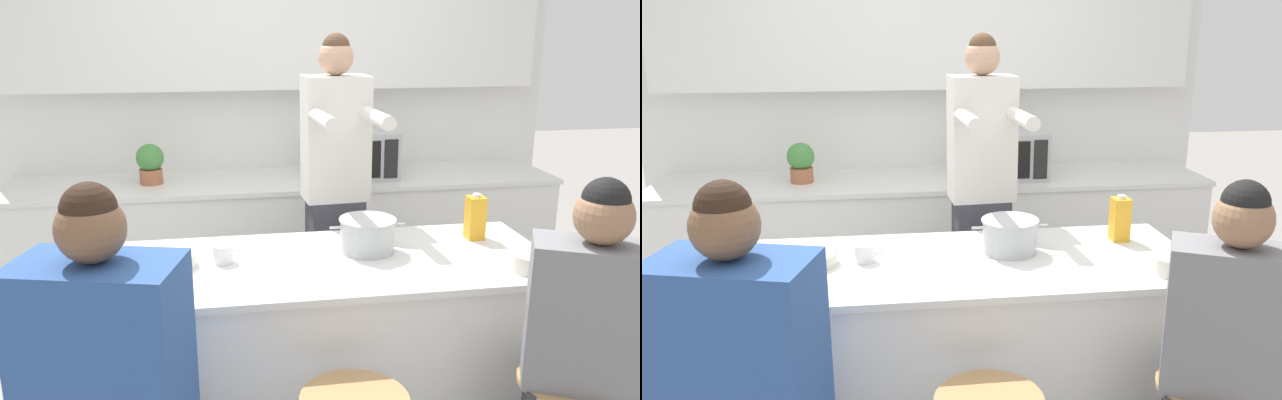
{
  "view_description": "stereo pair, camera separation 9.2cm",
  "coord_description": "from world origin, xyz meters",
  "views": [
    {
      "loc": [
        -0.43,
        -2.48,
        1.87
      ],
      "look_at": [
        0.0,
        0.08,
        1.14
      ],
      "focal_mm": 35.0,
      "sensor_mm": 36.0,
      "label": 1
    },
    {
      "loc": [
        -0.33,
        -2.49,
        1.87
      ],
      "look_at": [
        0.0,
        0.08,
        1.14
      ],
      "focal_mm": 35.0,
      "sensor_mm": 36.0,
      "label": 2
    }
  ],
  "objects": [
    {
      "name": "wall_back",
      "position": [
        0.0,
        1.84,
        1.54
      ],
      "size": [
        3.88,
        0.22,
        2.7
      ],
      "color": "silver",
      "rests_on": "ground_plane"
    },
    {
      "name": "mixing_bowl_steel",
      "position": [
        -0.66,
        0.04,
        0.92
      ],
      "size": [
        0.24,
        0.24,
        0.06
      ],
      "color": "silver",
      "rests_on": "kitchen_island"
    },
    {
      "name": "cooking_pot",
      "position": [
        0.22,
        0.08,
        0.97
      ],
      "size": [
        0.34,
        0.26,
        0.15
      ],
      "color": "#B7BABC",
      "rests_on": "kitchen_island"
    },
    {
      "name": "kitchen_island",
      "position": [
        0.0,
        0.0,
        0.45
      ],
      "size": [
        2.0,
        0.79,
        0.89
      ],
      "color": "black",
      "rests_on": "ground_plane"
    },
    {
      "name": "person_seated_near",
      "position": [
        0.82,
        -0.69,
        0.63
      ],
      "size": [
        0.48,
        0.41,
        1.39
      ],
      "rotation": [
        0.0,
        0.0,
        -0.45
      ],
      "color": "#333338",
      "rests_on": "ground_plane"
    },
    {
      "name": "person_cooking",
      "position": [
        0.18,
        0.67,
        0.92
      ],
      "size": [
        0.37,
        0.6,
        1.83
      ],
      "rotation": [
        0.0,
        0.0,
        0.06
      ],
      "color": "#383842",
      "rests_on": "ground_plane"
    },
    {
      "name": "microwave",
      "position": [
        0.48,
        1.47,
        1.05
      ],
      "size": [
        0.49,
        0.39,
        0.31
      ],
      "color": "#B2B5B7",
      "rests_on": "back_counter"
    },
    {
      "name": "juice_carton",
      "position": [
        0.76,
        0.17,
        0.99
      ],
      "size": [
        0.08,
        0.08,
        0.22
      ],
      "color": "gold",
      "rests_on": "kitchen_island"
    },
    {
      "name": "potted_plant",
      "position": [
        -0.85,
        1.51,
        1.03
      ],
      "size": [
        0.17,
        0.17,
        0.26
      ],
      "color": "#A86042",
      "rests_on": "back_counter"
    },
    {
      "name": "fruit_bowl",
      "position": [
        0.84,
        -0.24,
        0.93
      ],
      "size": [
        0.19,
        0.19,
        0.07
      ],
      "color": "silver",
      "rests_on": "kitchen_island"
    },
    {
      "name": "back_counter",
      "position": [
        0.0,
        1.51,
        0.45
      ],
      "size": [
        3.6,
        0.69,
        0.89
      ],
      "color": "white",
      "rests_on": "ground_plane"
    },
    {
      "name": "banana_bunch",
      "position": [
        -0.85,
        -0.21,
        0.91
      ],
      "size": [
        0.14,
        0.1,
        0.05
      ],
      "color": "yellow",
      "rests_on": "kitchen_island"
    },
    {
      "name": "coffee_cup_near",
      "position": [
        -0.42,
        0.05,
        0.93
      ],
      "size": [
        0.12,
        0.09,
        0.08
      ],
      "color": "white",
      "rests_on": "kitchen_island"
    }
  ]
}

